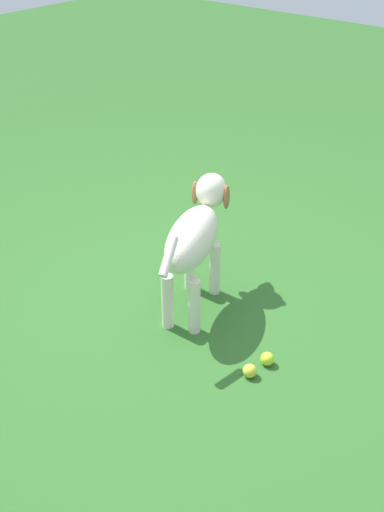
% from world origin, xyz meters
% --- Properties ---
extents(ground, '(14.00, 14.00, 0.00)m').
position_xyz_m(ground, '(0.00, 0.00, 0.00)').
color(ground, '#2D6026').
extents(dog, '(0.89, 0.45, 0.64)m').
position_xyz_m(dog, '(-0.10, 0.12, 0.42)').
color(dog, silver).
rests_on(dog, ground).
extents(tennis_ball_0, '(0.07, 0.07, 0.07)m').
position_xyz_m(tennis_ball_0, '(0.20, 0.70, 0.03)').
color(tennis_ball_0, '#D1D33D').
rests_on(tennis_ball_0, ground).
extents(tennis_ball_1, '(0.07, 0.07, 0.07)m').
position_xyz_m(tennis_ball_1, '(0.08, 0.71, 0.03)').
color(tennis_ball_1, '#C3E12F').
rests_on(tennis_ball_1, ground).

